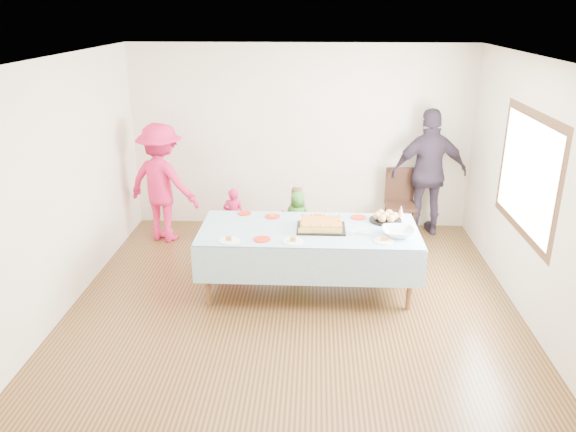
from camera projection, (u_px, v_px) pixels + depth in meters
The scene contains 22 objects.
ground at pixel (294, 302), 6.41m from camera, with size 5.00×5.00×0.00m, color #462714.
room_walls at pixel (299, 151), 5.79m from camera, with size 5.04×5.04×2.72m.
party_table at pixel (309, 233), 6.45m from camera, with size 2.50×1.10×0.78m.
birthday_cake at pixel (321, 225), 6.41m from camera, with size 0.55×0.42×0.10m.
rolls_tray at pixel (386, 217), 6.64m from camera, with size 0.38×0.38×0.11m.
punch_bowl at pixel (398, 232), 6.21m from camera, with size 0.36×0.36×0.09m, color silver.
party_hat at pixel (401, 212), 6.73m from camera, with size 0.09×0.09×0.16m, color silver.
fork_pile at pixel (358, 231), 6.28m from camera, with size 0.24×0.18×0.07m, color white, non-canonical shape.
plate_red_far_a at pixel (245, 213), 6.89m from camera, with size 0.17×0.17×0.01m, color red.
plate_red_far_b at pixel (273, 216), 6.79m from camera, with size 0.19×0.19×0.01m, color red.
plate_red_far_c at pixel (319, 216), 6.79m from camera, with size 0.17×0.17×0.01m, color red.
plate_red_far_d at pixel (359, 217), 6.76m from camera, with size 0.18×0.18×0.01m, color red.
plate_red_near at pixel (262, 239), 6.13m from camera, with size 0.19×0.19×0.01m, color red.
plate_white_left at pixel (229, 240), 6.09m from camera, with size 0.23×0.23×0.01m, color white.
plate_white_mid at pixel (293, 241), 6.07m from camera, with size 0.22×0.22×0.01m, color white.
plate_white_right at pixel (384, 241), 6.09m from camera, with size 0.22×0.22×0.01m, color white.
dining_chair at pixel (400, 198), 8.19m from camera, with size 0.43×0.43×0.98m.
toddler_left at pixel (234, 216), 7.85m from camera, with size 0.30×0.20×0.82m, color #CA1950.
toddler_mid at pixel (298, 219), 7.77m from camera, with size 0.40×0.26×0.81m, color #3B7B29.
toddler_right at pixel (295, 214), 7.93m from camera, with size 0.40×0.31×0.82m, color #AD7C50.
adult_left at pixel (162, 183), 7.87m from camera, with size 1.09×0.63×1.69m, color #D61A4F.
adult_right at pixel (429, 173), 8.06m from camera, with size 1.09×0.45×1.85m, color #332938.
Camera 1 is at (0.21, -5.65, 3.18)m, focal length 35.00 mm.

